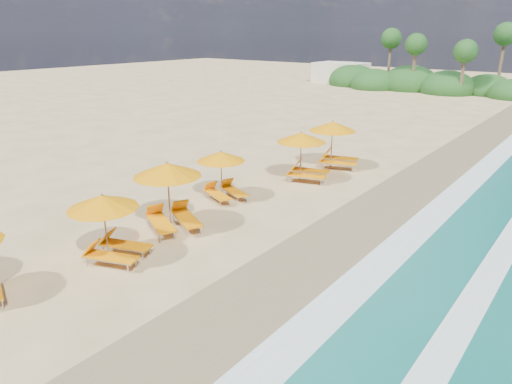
{
  "coord_description": "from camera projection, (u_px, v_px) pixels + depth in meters",
  "views": [
    {
      "loc": [
        10.56,
        -13.49,
        7.26
      ],
      "look_at": [
        0.0,
        0.0,
        1.2
      ],
      "focal_mm": 32.29,
      "sensor_mm": 36.0,
      "label": 1
    }
  ],
  "objects": [
    {
      "name": "station_1",
      "position": [
        110.0,
        224.0,
        14.94
      ],
      "size": [
        3.02,
        2.98,
        2.34
      ],
      "rotation": [
        0.0,
        0.0,
        0.37
      ],
      "color": "olive",
      "rests_on": "ground"
    },
    {
      "name": "treeline",
      "position": [
        417.0,
        82.0,
        57.81
      ],
      "size": [
        25.8,
        8.8,
        9.74
      ],
      "color": "#163D14",
      "rests_on": "ground"
    },
    {
      "name": "surf_foam",
      "position": [
        421.0,
        270.0,
        14.67
      ],
      "size": [
        4.0,
        160.0,
        0.01
      ],
      "color": "white",
      "rests_on": "ground"
    },
    {
      "name": "station_5",
      "position": [
        335.0,
        141.0,
        25.27
      ],
      "size": [
        3.37,
        3.31,
        2.62
      ],
      "rotation": [
        0.0,
        0.0,
        0.36
      ],
      "color": "olive",
      "rests_on": "ground"
    },
    {
      "name": "wet_sand",
      "position": [
        345.0,
        247.0,
        16.25
      ],
      "size": [
        4.0,
        160.0,
        0.01
      ],
      "primitive_type": "cube",
      "color": "#8A7852",
      "rests_on": "ground"
    },
    {
      "name": "station_4",
      "position": [
        305.0,
        153.0,
        23.08
      ],
      "size": [
        3.21,
        3.14,
        2.52
      ],
      "rotation": [
        0.0,
        0.0,
        0.33
      ],
      "color": "olive",
      "rests_on": "ground"
    },
    {
      "name": "station_2",
      "position": [
        170.0,
        192.0,
        17.33
      ],
      "size": [
        3.47,
        3.45,
        2.64
      ],
      "rotation": [
        0.0,
        0.0,
        -0.44
      ],
      "color": "olive",
      "rests_on": "ground"
    },
    {
      "name": "beach_building",
      "position": [
        341.0,
        73.0,
        66.53
      ],
      "size": [
        7.0,
        5.0,
        2.8
      ],
      "primitive_type": "cube",
      "color": "beige",
      "rests_on": "ground"
    },
    {
      "name": "station_3",
      "position": [
        223.0,
        172.0,
        20.5
      ],
      "size": [
        2.86,
        2.8,
        2.23
      ],
      "rotation": [
        0.0,
        0.0,
        -0.34
      ],
      "color": "olive",
      "rests_on": "ground"
    },
    {
      "name": "ground",
      "position": [
        256.0,
        220.0,
        18.57
      ],
      "size": [
        160.0,
        160.0,
        0.0
      ],
      "primitive_type": "plane",
      "color": "#D5B87D",
      "rests_on": "ground"
    }
  ]
}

